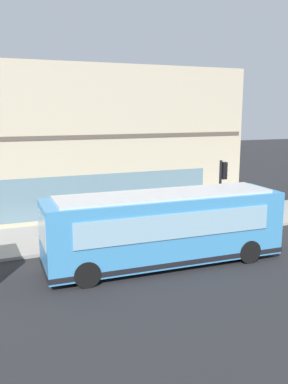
# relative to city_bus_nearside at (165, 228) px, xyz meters

# --- Properties ---
(ground) EXTENTS (120.00, 120.00, 0.00)m
(ground) POSITION_rel_city_bus_nearside_xyz_m (0.19, 0.22, -1.55)
(ground) COLOR #262628
(sidewalk_curb) EXTENTS (4.76, 40.00, 0.15)m
(sidewalk_curb) POSITION_rel_city_bus_nearside_xyz_m (5.17, 0.22, -1.48)
(sidewalk_curb) COLOR #9E9991
(sidewalk_curb) RESTS_ON ground
(building_corner) EXTENTS (8.86, 18.29, 8.96)m
(building_corner) POSITION_rel_city_bus_nearside_xyz_m (11.95, 0.22, 2.92)
(building_corner) COLOR beige
(building_corner) RESTS_ON ground
(city_bus_nearside) EXTENTS (2.80, 10.10, 3.07)m
(city_bus_nearside) POSITION_rel_city_bus_nearside_xyz_m (0.00, 0.00, 0.00)
(city_bus_nearside) COLOR #3F8CC6
(city_bus_nearside) RESTS_ON ground
(traffic_light_near_corner) EXTENTS (0.32, 0.49, 3.69)m
(traffic_light_near_corner) POSITION_rel_city_bus_nearside_xyz_m (3.25, -4.85, 1.17)
(traffic_light_near_corner) COLOR black
(traffic_light_near_corner) RESTS_ON sidewalk_curb
(fire_hydrant) EXTENTS (0.35, 0.35, 0.74)m
(fire_hydrant) POSITION_rel_city_bus_nearside_xyz_m (5.66, 1.16, -1.04)
(fire_hydrant) COLOR red
(fire_hydrant) RESTS_ON sidewalk_curb
(pedestrian_by_light_pole) EXTENTS (0.32, 0.32, 1.60)m
(pedestrian_by_light_pole) POSITION_rel_city_bus_nearside_xyz_m (3.38, 0.23, -0.49)
(pedestrian_by_light_pole) COLOR black
(pedestrian_by_light_pole) RESTS_ON sidewalk_curb
(pedestrian_walking_along_curb) EXTENTS (0.32, 0.32, 1.58)m
(pedestrian_walking_along_curb) POSITION_rel_city_bus_nearside_xyz_m (3.60, -2.14, -0.50)
(pedestrian_walking_along_curb) COLOR gold
(pedestrian_walking_along_curb) RESTS_ON sidewalk_curb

